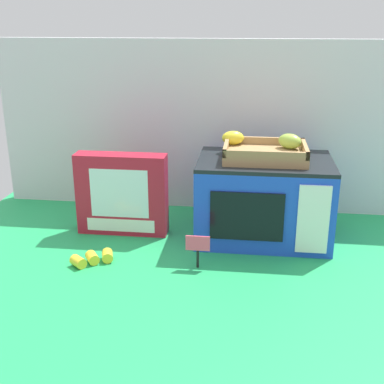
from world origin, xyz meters
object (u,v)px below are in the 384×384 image
food_groups_crate (265,152)px  cookie_set_box (122,194)px  loose_toy_banana (93,258)px  toy_microwave (264,199)px  price_sign (198,247)px

food_groups_crate → cookie_set_box: bearing=-176.6°
cookie_set_box → loose_toy_banana: size_ratio=2.44×
toy_microwave → price_sign: toy_microwave is taller
cookie_set_box → loose_toy_banana: bearing=-98.0°
cookie_set_box → price_sign: cookie_set_box is taller
toy_microwave → food_groups_crate: bearing=114.5°
food_groups_crate → cookie_set_box: (-0.46, -0.03, -0.15)m
food_groups_crate → cookie_set_box: size_ratio=0.91×
cookie_set_box → price_sign: (0.28, -0.22, -0.07)m
toy_microwave → price_sign: 0.31m
toy_microwave → cookie_set_box: bearing=-177.5°
toy_microwave → loose_toy_banana: toy_microwave is taller
toy_microwave → price_sign: (-0.19, -0.24, -0.07)m
toy_microwave → loose_toy_banana: 0.57m
toy_microwave → cookie_set_box: (-0.46, -0.02, 0.00)m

